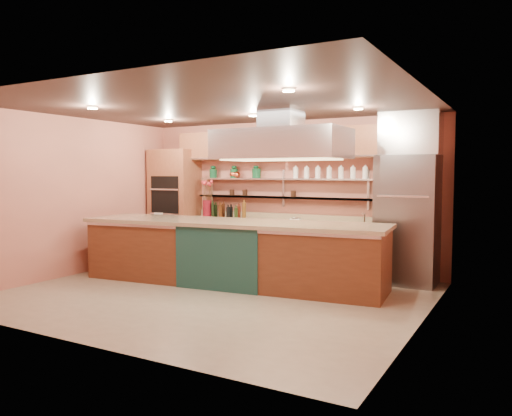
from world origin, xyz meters
The scene contains 21 objects.
floor centered at (0.00, 0.00, -0.01)m, with size 6.00×5.00×0.02m, color gray.
ceiling centered at (0.00, 0.00, 2.80)m, with size 6.00×5.00×0.02m, color black.
wall_back centered at (0.00, 2.50, 1.40)m, with size 6.00×0.04×2.80m, color #C2715B.
wall_front centered at (0.00, -2.50, 1.40)m, with size 6.00×0.04×2.80m, color #C2715B.
wall_left centered at (-3.00, 0.00, 1.40)m, with size 0.04×5.00×2.80m, color #C2715B.
wall_right centered at (3.00, 0.00, 1.40)m, with size 0.04×5.00×2.80m, color #C2715B.
oven_stack centered at (-2.45, 2.18, 1.15)m, with size 0.95×0.64×2.30m, color #975436.
refrigerator centered at (2.35, 2.14, 1.05)m, with size 0.95×0.72×2.10m, color slate.
back_counter centered at (-0.05, 2.20, 0.47)m, with size 3.84×0.64×0.93m, color tan.
wall_shelf_lower centered at (-0.05, 2.37, 1.35)m, with size 3.60×0.26×0.03m, color silver.
wall_shelf_upper centered at (-0.05, 2.37, 1.70)m, with size 3.60×0.26×0.03m, color silver.
upper_cabinets centered at (0.00, 2.32, 2.35)m, with size 4.60×0.36×0.55m, color #975436.
range_hood centered at (0.75, 0.72, 2.25)m, with size 2.00×1.00×0.45m, color silver.
ceiling_downlights centered at (0.00, 0.20, 2.77)m, with size 4.00×2.80×0.02m, color #FFE5A5.
island centered at (-0.15, 0.72, 0.52)m, with size 4.97×1.08×1.04m, color brown.
flower_vase centered at (-1.60, 2.15, 1.10)m, with size 0.19×0.19×0.34m, color maroon.
oil_bottle_cluster centered at (-1.07, 2.15, 1.07)m, with size 0.84×0.24×0.27m, color black.
kitchen_scale centered at (0.35, 2.15, 0.98)m, with size 0.18×0.13×0.10m, color white.
bar_faucet centered at (1.61, 2.25, 1.03)m, with size 0.03×0.03×0.19m, color white.
copper_kettle centered at (-1.05, 2.37, 1.78)m, with size 0.17×0.17×0.14m, color #CA512E.
green_canister centered at (-0.58, 2.37, 1.81)m, with size 0.15×0.15×0.18m, color #0E4524.
Camera 1 is at (4.12, -6.12, 1.81)m, focal length 35.00 mm.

